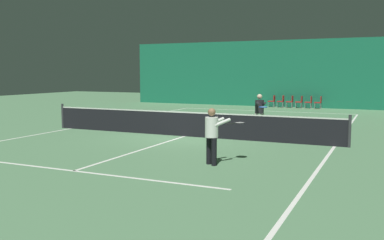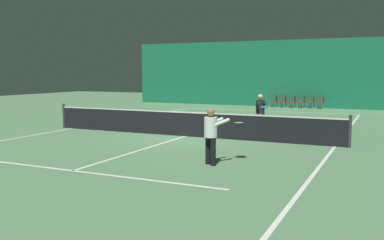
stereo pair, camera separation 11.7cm
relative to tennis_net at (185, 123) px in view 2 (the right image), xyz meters
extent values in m
plane|color=#56845B|center=(0.00, 0.00, -0.51)|extent=(60.00, 60.00, 0.00)
cube|color=#196B4C|center=(0.00, 15.68, 1.85)|extent=(23.00, 0.12, 4.72)
cube|color=white|center=(0.00, 11.90, -0.51)|extent=(11.00, 0.10, 0.00)
cube|color=white|center=(0.00, 6.40, -0.51)|extent=(8.25, 0.10, 0.00)
cube|color=white|center=(0.00, -6.40, -0.51)|extent=(8.25, 0.10, 0.00)
cube|color=white|center=(-5.50, 0.00, -0.51)|extent=(0.10, 23.80, 0.00)
cube|color=white|center=(5.50, 0.00, -0.51)|extent=(0.10, 23.80, 0.00)
cube|color=white|center=(0.00, 0.00, -0.51)|extent=(0.10, 12.80, 0.00)
cube|color=black|center=(0.00, 0.00, -0.04)|extent=(11.90, 0.02, 0.95)
cube|color=white|center=(0.00, 0.00, 0.41)|extent=(11.90, 0.02, 0.05)
cylinder|color=#333338|center=(-5.95, 0.00, 0.02)|extent=(0.10, 0.10, 1.07)
cylinder|color=#333338|center=(5.95, 0.00, 0.02)|extent=(0.10, 0.10, 1.07)
cylinder|color=black|center=(2.74, -4.25, -0.14)|extent=(0.20, 0.20, 0.74)
cylinder|color=black|center=(2.94, -4.38, -0.14)|extent=(0.20, 0.20, 0.74)
cylinder|color=white|center=(2.84, -4.31, 0.50)|extent=(0.48, 0.48, 0.53)
sphere|color=#936B4C|center=(2.84, -4.31, 0.90)|extent=(0.20, 0.20, 0.20)
cylinder|color=white|center=(2.86, -4.03, 0.62)|extent=(0.35, 0.48, 0.22)
cylinder|color=white|center=(3.09, -4.18, 0.62)|extent=(0.35, 0.48, 0.22)
cylinder|color=black|center=(3.19, -3.78, 0.55)|extent=(0.19, 0.27, 0.03)
torus|color=black|center=(3.35, -3.52, 0.55)|extent=(0.46, 0.46, 0.03)
cylinder|color=silver|center=(3.35, -3.52, 0.55)|extent=(0.38, 0.38, 0.00)
cylinder|color=beige|center=(2.36, 2.51, -0.13)|extent=(0.19, 0.19, 0.76)
cylinder|color=beige|center=(2.13, 2.41, -0.13)|extent=(0.19, 0.19, 0.76)
cylinder|color=#232328|center=(2.24, 2.46, 0.53)|extent=(0.47, 0.47, 0.55)
sphere|color=beige|center=(2.24, 2.46, 0.94)|extent=(0.21, 0.21, 0.21)
cylinder|color=#232328|center=(2.48, 2.29, 0.65)|extent=(0.30, 0.52, 0.22)
cylinder|color=#232328|center=(2.22, 2.18, 0.65)|extent=(0.30, 0.52, 0.22)
cylinder|color=black|center=(2.51, 1.87, 0.59)|extent=(0.15, 0.29, 0.03)
torus|color=#1951B2|center=(2.64, 1.59, 0.59)|extent=(0.44, 0.44, 0.03)
cylinder|color=silver|center=(2.64, 1.59, 0.59)|extent=(0.36, 0.36, 0.00)
cylinder|color=#99999E|center=(-0.59, 15.32, -0.32)|extent=(0.03, 0.03, 0.39)
cylinder|color=#99999E|center=(-0.59, 14.94, -0.32)|extent=(0.03, 0.03, 0.39)
cylinder|color=#99999E|center=(-0.21, 15.32, -0.32)|extent=(0.03, 0.03, 0.39)
cylinder|color=#99999E|center=(-0.21, 14.94, -0.32)|extent=(0.03, 0.03, 0.39)
cube|color=#A51E1E|center=(-0.40, 15.13, -0.10)|extent=(0.44, 0.44, 0.05)
cube|color=#A51E1E|center=(-0.20, 15.13, 0.13)|extent=(0.04, 0.44, 0.40)
cylinder|color=#99999E|center=(0.05, 15.32, -0.32)|extent=(0.03, 0.03, 0.39)
cylinder|color=#99999E|center=(0.05, 14.94, -0.32)|extent=(0.03, 0.03, 0.39)
cylinder|color=#99999E|center=(0.43, 15.32, -0.32)|extent=(0.03, 0.03, 0.39)
cylinder|color=#99999E|center=(0.43, 14.94, -0.32)|extent=(0.03, 0.03, 0.39)
cube|color=#A51E1E|center=(0.24, 15.13, -0.10)|extent=(0.44, 0.44, 0.05)
cube|color=#A51E1E|center=(0.44, 15.13, 0.13)|extent=(0.04, 0.44, 0.40)
cylinder|color=#99999E|center=(0.68, 15.32, -0.32)|extent=(0.03, 0.03, 0.39)
cylinder|color=#99999E|center=(0.68, 14.94, -0.32)|extent=(0.03, 0.03, 0.39)
cylinder|color=#99999E|center=(1.06, 15.32, -0.32)|extent=(0.03, 0.03, 0.39)
cylinder|color=#99999E|center=(1.06, 14.94, -0.32)|extent=(0.03, 0.03, 0.39)
cube|color=#A51E1E|center=(0.87, 15.13, -0.10)|extent=(0.44, 0.44, 0.05)
cube|color=#A51E1E|center=(1.07, 15.13, 0.13)|extent=(0.04, 0.44, 0.40)
cylinder|color=#99999E|center=(1.32, 15.32, -0.32)|extent=(0.03, 0.03, 0.39)
cylinder|color=#99999E|center=(1.32, 14.94, -0.32)|extent=(0.03, 0.03, 0.39)
cylinder|color=#99999E|center=(1.70, 15.32, -0.32)|extent=(0.03, 0.03, 0.39)
cylinder|color=#99999E|center=(1.70, 14.94, -0.32)|extent=(0.03, 0.03, 0.39)
cube|color=#A51E1E|center=(1.51, 15.13, -0.10)|extent=(0.44, 0.44, 0.05)
cube|color=#A51E1E|center=(1.71, 15.13, 0.13)|extent=(0.04, 0.44, 0.40)
cylinder|color=#99999E|center=(1.96, 15.32, -0.32)|extent=(0.03, 0.03, 0.39)
cylinder|color=#99999E|center=(1.96, 14.94, -0.32)|extent=(0.03, 0.03, 0.39)
cylinder|color=#99999E|center=(2.34, 15.32, -0.32)|extent=(0.03, 0.03, 0.39)
cylinder|color=#99999E|center=(2.34, 14.94, -0.32)|extent=(0.03, 0.03, 0.39)
cube|color=#A51E1E|center=(2.15, 15.13, -0.10)|extent=(0.44, 0.44, 0.05)
cube|color=#A51E1E|center=(2.35, 15.13, 0.13)|extent=(0.04, 0.44, 0.40)
cylinder|color=#99999E|center=(2.60, 15.32, -0.32)|extent=(0.03, 0.03, 0.39)
cylinder|color=#99999E|center=(2.60, 14.94, -0.32)|extent=(0.03, 0.03, 0.39)
cylinder|color=#99999E|center=(2.98, 15.32, -0.32)|extent=(0.03, 0.03, 0.39)
cylinder|color=#99999E|center=(2.98, 14.94, -0.32)|extent=(0.03, 0.03, 0.39)
cube|color=#A51E1E|center=(2.79, 15.13, -0.10)|extent=(0.44, 0.44, 0.05)
cube|color=#A51E1E|center=(2.99, 15.13, 0.13)|extent=(0.04, 0.44, 0.40)
camera|label=1|loc=(6.99, -14.66, 1.92)|focal=40.00mm
camera|label=2|loc=(7.09, -14.61, 1.92)|focal=40.00mm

